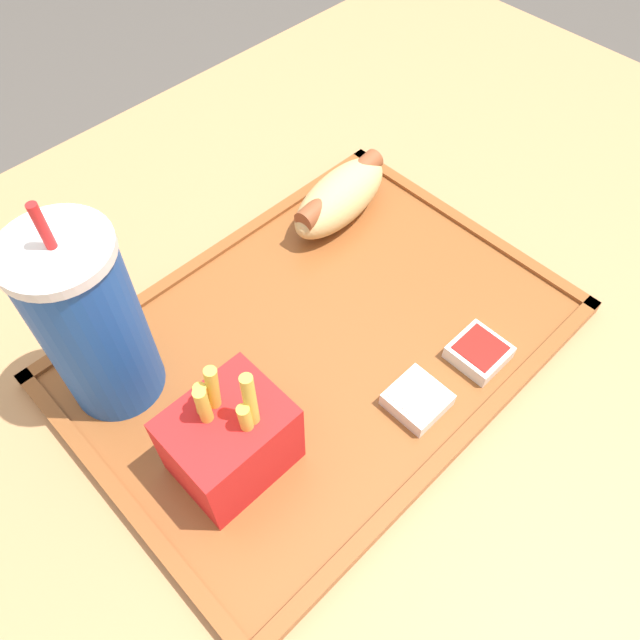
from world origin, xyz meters
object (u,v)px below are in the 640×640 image
soda_cup (91,324)px  sauce_cup_mayo (419,398)px  fries_carton (230,439)px  sauce_cup_ketchup (479,352)px  hot_dog_far (340,196)px

soda_cup → sauce_cup_mayo: size_ratio=4.62×
fries_carton → sauce_cup_mayo: bearing=-25.0°
soda_cup → fries_carton: 0.13m
fries_carton → sauce_cup_ketchup: (0.21, -0.07, -0.03)m
soda_cup → hot_dog_far: soda_cup is taller
hot_dog_far → sauce_cup_ketchup: size_ratio=3.05×
sauce_cup_mayo → hot_dog_far: bearing=61.2°
soda_cup → sauce_cup_mayo: 0.26m
soda_cup → hot_dog_far: bearing=2.3°
soda_cup → sauce_cup_mayo: (0.16, -0.18, -0.07)m
soda_cup → fries_carton: size_ratio=1.68×
soda_cup → fries_carton: bearing=-78.8°
sauce_cup_mayo → sauce_cup_ketchup: size_ratio=1.00×
soda_cup → sauce_cup_ketchup: 0.31m
hot_dog_far → sauce_cup_ketchup: (-0.04, -0.20, -0.02)m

